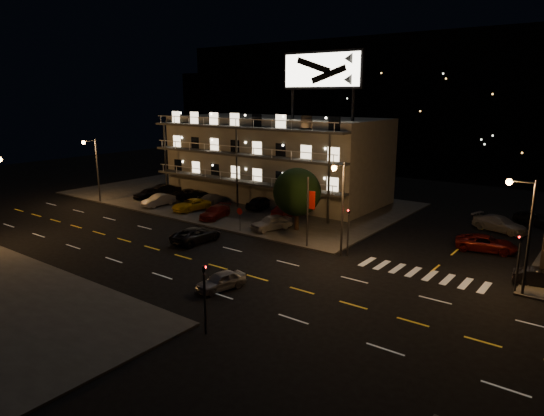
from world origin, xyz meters
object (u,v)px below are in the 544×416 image
Objects in this scene: lot_car_2 at (191,205)px; lot_car_4 at (271,222)px; road_car_east at (221,281)px; road_car_west at (196,235)px; side_car_0 at (542,278)px; lot_car_7 at (213,199)px; tree at (297,193)px.

lot_car_4 is (12.44, -0.98, 0.09)m from lot_car_2.
road_car_east is (6.08, -14.01, -0.26)m from lot_car_4.
road_car_west is at bearing -34.16° from lot_car_2.
side_car_0 is at bearing 19.44° from lot_car_4.
lot_car_4 is 1.03× the size of lot_car_7.
road_car_east is at bearing 118.12° from side_car_0.
road_car_east is at bearing 145.75° from road_car_west.
tree is at bearing -119.84° from road_car_west.
lot_car_2 is (-14.42, -0.53, -3.05)m from tree.
lot_car_4 reaches higher than lot_car_7.
side_car_0 is (24.09, -0.02, -0.26)m from lot_car_4.
lot_car_2 is 1.22× the size of side_car_0.
lot_car_2 is at bearing 154.06° from road_car_east.
road_car_west reaches higher than side_car_0.
side_car_0 is at bearing -163.59° from road_car_west.
tree is at bearing 56.93° from lot_car_4.
lot_car_4 reaches higher than side_car_0.
lot_car_7 reaches higher than side_car_0.
road_car_east is (-18.01, -14.00, -0.00)m from side_car_0.
road_car_west is at bearing 121.54° from lot_car_7.
road_car_west reaches higher than road_car_east.
road_car_west is (-5.34, -8.64, -3.15)m from tree.
side_car_0 is 0.77× the size of road_car_west.
lot_car_7 is 26.96m from road_car_east.
lot_car_7 is 1.10× the size of side_car_0.
lot_car_7 reaches higher than road_car_east.
lot_car_4 is 1.13× the size of side_car_0.
lot_car_4 reaches higher than road_car_east.
tree reaches higher than lot_car_7.
side_car_0 is at bearing -3.97° from tree.
lot_car_2 is 12.17m from road_car_west.
tree is 3.87m from lot_car_4.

